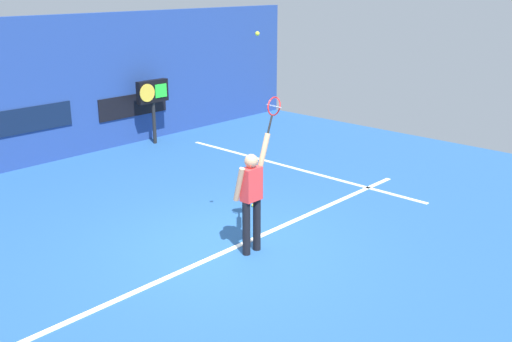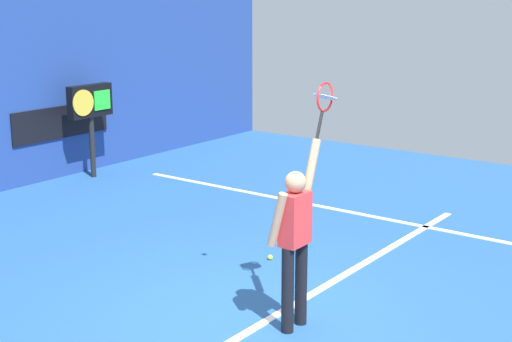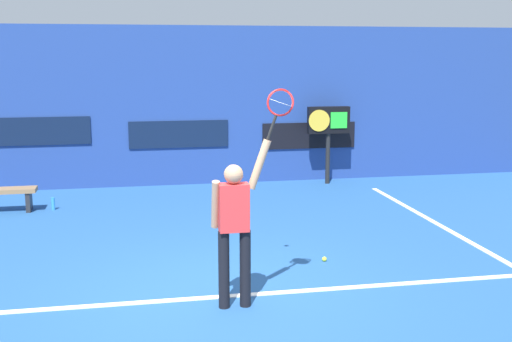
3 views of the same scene
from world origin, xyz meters
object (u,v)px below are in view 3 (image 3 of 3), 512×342
(tennis_player, at_px, (234,223))
(scoreboard_clock, at_px, (328,124))
(tennis_racket, at_px, (279,105))
(water_bottle, at_px, (53,204))
(spare_ball, at_px, (324,259))

(tennis_player, height_order, scoreboard_clock, tennis_player)
(scoreboard_clock, bearing_deg, tennis_racket, -111.82)
(tennis_player, bearing_deg, water_bottle, 116.69)
(tennis_player, xyz_separation_m, water_bottle, (-2.65, 5.27, -0.89))
(spare_ball, bearing_deg, tennis_player, -137.63)
(tennis_racket, bearing_deg, spare_ball, 54.32)
(water_bottle, height_order, spare_ball, water_bottle)
(tennis_player, relative_size, spare_ball, 29.01)
(tennis_racket, distance_m, water_bottle, 6.54)
(scoreboard_clock, relative_size, spare_ball, 25.76)
(water_bottle, distance_m, spare_ball, 5.70)
(tennis_racket, relative_size, water_bottle, 2.61)
(tennis_racket, relative_size, spare_ball, 9.20)
(tennis_player, height_order, tennis_racket, tennis_racket)
(tennis_player, relative_size, scoreboard_clock, 1.13)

